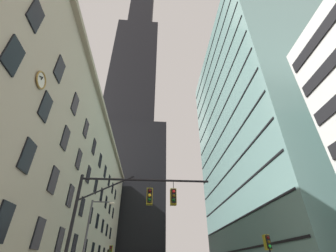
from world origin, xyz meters
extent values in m
cube|color=#B2A88E|center=(-19.71, 24.03, 12.23)|extent=(17.42, 60.06, 24.46)
cube|color=#9E937A|center=(-10.75, 24.03, 23.76)|extent=(0.70, 60.06, 0.60)
cube|color=black|center=(-10.95, 3.00, 4.00)|extent=(0.14, 1.40, 2.20)
cube|color=black|center=(-10.95, 8.00, 4.00)|extent=(0.14, 1.40, 2.20)
cube|color=black|center=(-10.95, 13.00, 4.00)|extent=(0.14, 1.40, 2.20)
cube|color=black|center=(-10.95, 18.00, 4.00)|extent=(0.14, 1.40, 2.20)
cube|color=black|center=(-10.95, 23.00, 4.00)|extent=(0.14, 1.40, 2.20)
cube|color=black|center=(-10.95, 28.00, 4.00)|extent=(0.14, 1.40, 2.20)
cube|color=black|center=(-10.95, 3.00, 8.20)|extent=(0.14, 1.40, 2.20)
cube|color=black|center=(-10.95, 8.00, 8.20)|extent=(0.14, 1.40, 2.20)
cube|color=black|center=(-10.95, 13.00, 8.20)|extent=(0.14, 1.40, 2.20)
cube|color=black|center=(-10.95, 18.00, 8.20)|extent=(0.14, 1.40, 2.20)
cube|color=black|center=(-10.95, 23.00, 8.20)|extent=(0.14, 1.40, 2.20)
cube|color=black|center=(-10.95, 28.00, 8.20)|extent=(0.14, 1.40, 2.20)
cube|color=black|center=(-10.95, 33.00, 8.20)|extent=(0.14, 1.40, 2.20)
cube|color=black|center=(-10.95, 38.00, 8.20)|extent=(0.14, 1.40, 2.20)
cube|color=black|center=(-10.95, 43.00, 8.20)|extent=(0.14, 1.40, 2.20)
cube|color=black|center=(-10.95, -2.00, 12.40)|extent=(0.14, 1.40, 2.20)
cube|color=black|center=(-10.95, 3.00, 12.40)|extent=(0.14, 1.40, 2.20)
cube|color=black|center=(-10.95, 8.00, 12.40)|extent=(0.14, 1.40, 2.20)
cube|color=black|center=(-10.95, 13.00, 12.40)|extent=(0.14, 1.40, 2.20)
cube|color=black|center=(-10.95, 18.00, 12.40)|extent=(0.14, 1.40, 2.20)
cube|color=black|center=(-10.95, 23.00, 12.40)|extent=(0.14, 1.40, 2.20)
cube|color=black|center=(-10.95, 28.00, 12.40)|extent=(0.14, 1.40, 2.20)
cube|color=black|center=(-10.95, 33.00, 12.40)|extent=(0.14, 1.40, 2.20)
cube|color=black|center=(-10.95, 38.00, 12.40)|extent=(0.14, 1.40, 2.20)
cube|color=black|center=(-10.95, 43.00, 12.40)|extent=(0.14, 1.40, 2.20)
cube|color=black|center=(-10.95, -2.00, 16.60)|extent=(0.14, 1.40, 2.20)
cube|color=black|center=(-10.95, 3.00, 16.60)|extent=(0.14, 1.40, 2.20)
cube|color=black|center=(-10.95, 8.00, 16.60)|extent=(0.14, 1.40, 2.20)
cube|color=black|center=(-10.95, 13.00, 16.60)|extent=(0.14, 1.40, 2.20)
cube|color=black|center=(-10.95, 18.00, 16.60)|extent=(0.14, 1.40, 2.20)
cube|color=black|center=(-10.95, 23.00, 16.60)|extent=(0.14, 1.40, 2.20)
cube|color=black|center=(-10.95, 28.00, 16.60)|extent=(0.14, 1.40, 2.20)
cube|color=black|center=(-10.95, 33.00, 16.60)|extent=(0.14, 1.40, 2.20)
cube|color=black|center=(-10.95, 38.00, 16.60)|extent=(0.14, 1.40, 2.20)
cube|color=black|center=(-10.95, 43.00, 16.60)|extent=(0.14, 1.40, 2.20)
torus|color=olive|center=(-10.88, 1.18, 13.48)|extent=(0.13, 1.38, 1.38)
cylinder|color=silver|center=(-10.92, 1.18, 13.48)|extent=(0.05, 1.19, 1.19)
cube|color=black|center=(-10.85, 1.13, 13.63)|extent=(0.03, 0.17, 0.36)
cube|color=black|center=(-10.85, 0.97, 13.62)|extent=(0.03, 0.47, 0.34)
cube|color=black|center=(-12.89, 70.11, 23.13)|extent=(29.87, 29.87, 46.27)
cube|color=black|center=(-12.89, 70.11, 79.92)|extent=(20.91, 20.91, 67.30)
cube|color=black|center=(10.95, -2.48, 18.00)|extent=(0.16, 10.24, 1.10)
cube|color=gray|center=(19.29, 25.80, 25.61)|extent=(16.57, 36.52, 51.22)
cube|color=black|center=(10.96, 25.80, 4.00)|extent=(0.12, 35.52, 0.24)
cube|color=black|center=(10.96, 25.80, 8.00)|extent=(0.12, 35.52, 0.24)
cube|color=black|center=(10.96, 25.80, 12.00)|extent=(0.12, 35.52, 0.24)
cube|color=black|center=(10.96, 25.80, 16.00)|extent=(0.12, 35.52, 0.24)
cube|color=black|center=(10.96, 25.80, 20.00)|extent=(0.12, 35.52, 0.24)
cube|color=black|center=(10.96, 25.80, 24.00)|extent=(0.12, 35.52, 0.24)
cube|color=black|center=(10.96, 25.80, 28.00)|extent=(0.12, 35.52, 0.24)
cube|color=black|center=(10.96, 25.80, 32.00)|extent=(0.12, 35.52, 0.24)
cube|color=black|center=(10.96, 25.80, 36.00)|extent=(0.12, 35.52, 0.24)
cube|color=black|center=(10.96, 25.80, 40.00)|extent=(0.12, 35.52, 0.24)
cube|color=black|center=(10.96, 25.80, 44.00)|extent=(0.12, 35.52, 0.24)
cube|color=black|center=(10.96, 25.80, 48.00)|extent=(0.12, 35.52, 0.24)
cylinder|color=black|center=(-7.06, 3.18, 3.58)|extent=(0.20, 0.20, 6.86)
cylinder|color=black|center=(-2.79, 3.18, 6.76)|extent=(8.55, 0.14, 0.14)
cylinder|color=black|center=(-5.35, 3.18, 6.16)|extent=(3.51, 0.10, 1.76)
cylinder|color=black|center=(-2.50, 3.18, 6.46)|extent=(0.04, 0.04, 0.60)
cube|color=black|center=(-2.50, 3.18, 5.71)|extent=(0.30, 0.30, 0.90)
cube|color=olive|center=(-2.50, 3.35, 5.71)|extent=(0.40, 0.40, 1.04)
sphere|color=#450808|center=(-2.50, 3.02, 5.99)|extent=(0.20, 0.20, 0.20)
sphere|color=yellow|center=(-2.50, 3.02, 5.71)|extent=(0.20, 0.20, 0.20)
sphere|color=#083D10|center=(-2.50, 3.02, 5.43)|extent=(0.20, 0.20, 0.20)
cylinder|color=black|center=(-0.93, 3.18, 6.46)|extent=(0.04, 0.04, 0.60)
cube|color=black|center=(-0.93, 3.18, 5.71)|extent=(0.30, 0.30, 0.90)
cube|color=olive|center=(-0.93, 3.35, 5.71)|extent=(0.40, 0.40, 1.04)
sphere|color=red|center=(-0.93, 3.02, 5.99)|extent=(0.20, 0.20, 0.20)
sphere|color=#4B3A08|center=(-0.93, 3.02, 5.71)|extent=(0.20, 0.20, 0.20)
sphere|color=#083D10|center=(-0.93, 3.02, 5.43)|extent=(0.20, 0.20, 0.20)
cube|color=black|center=(6.50, 6.59, 3.39)|extent=(0.30, 0.30, 0.90)
cube|color=olive|center=(6.50, 6.76, 3.39)|extent=(0.40, 0.40, 1.04)
sphere|color=#450808|center=(6.50, 6.43, 3.67)|extent=(0.20, 0.20, 0.20)
sphere|color=#4B3A08|center=(6.50, 6.43, 3.39)|extent=(0.20, 0.20, 0.20)
sphere|color=green|center=(6.50, 6.43, 3.11)|extent=(0.20, 0.20, 0.20)
cube|color=black|center=(-7.14, 20.44, 3.63)|extent=(0.30, 0.30, 0.90)
cube|color=olive|center=(-7.14, 20.61, 3.63)|extent=(0.40, 0.40, 1.04)
sphere|color=#450808|center=(-7.14, 20.28, 3.91)|extent=(0.20, 0.20, 0.20)
sphere|color=#4B3A08|center=(-7.14, 20.28, 3.63)|extent=(0.20, 0.20, 0.20)
cylinder|color=#47474C|center=(-7.93, 10.53, 3.67)|extent=(0.18, 0.18, 7.04)
cylinder|color=#47474C|center=(-7.02, 10.53, 7.04)|extent=(1.82, 0.10, 0.10)
ellipsoid|color=#EFE5C6|center=(-6.10, 10.53, 6.94)|extent=(0.56, 0.32, 0.24)
camera|label=1|loc=(-2.41, -11.60, 1.71)|focal=23.88mm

